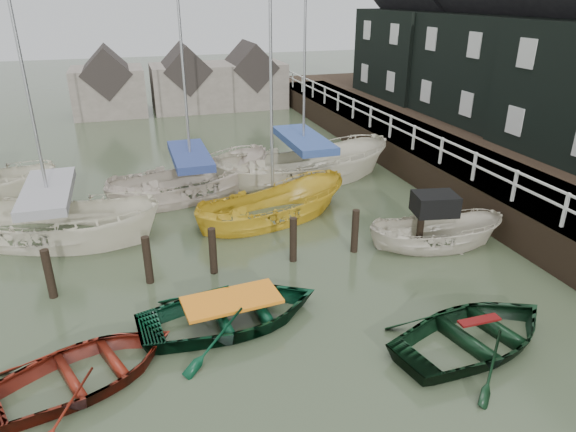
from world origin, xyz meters
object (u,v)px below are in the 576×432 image
object	(u,v)px
sailboat_b	(193,193)
rowboat_green	(233,323)
rowboat_red	(85,382)
sailboat_c	(273,218)
rowboat_dkgreen	(475,345)
sailboat_d	(303,178)
motorboat	(433,244)
sailboat_a	(56,237)

from	to	relation	value
sailboat_b	rowboat_green	bearing A→B (deg)	160.17
rowboat_red	sailboat_c	xyz separation A→B (m)	(6.05, 6.99, 0.02)
rowboat_dkgreen	sailboat_b	xyz separation A→B (m)	(-4.83, 11.64, 0.06)
sailboat_d	rowboat_dkgreen	bearing A→B (deg)	179.66
rowboat_green	sailboat_c	size ratio (longest dim) A/B	0.39
rowboat_green	sailboat_b	bearing A→B (deg)	-6.94
sailboat_d	motorboat	bearing A→B (deg)	-166.16
rowboat_green	rowboat_dkgreen	world-z (taller)	rowboat_green
motorboat	sailboat_c	bearing A→B (deg)	60.03
rowboat_red	motorboat	size ratio (longest dim) A/B	0.89
sailboat_c	sailboat_d	distance (m)	4.32
sailboat_b	sailboat_c	xyz separation A→B (m)	(2.40, -3.27, -0.04)
rowboat_red	rowboat_green	distance (m)	3.54
rowboat_red	sailboat_a	xyz separation A→B (m)	(-1.20, 7.50, 0.06)
sailboat_d	sailboat_b	bearing A→B (deg)	93.39
rowboat_red	rowboat_green	world-z (taller)	rowboat_green
sailboat_d	sailboat_c	bearing A→B (deg)	145.82
rowboat_dkgreen	sailboat_d	world-z (taller)	sailboat_d
motorboat	sailboat_d	xyz separation A→B (m)	(-1.87, 7.30, -0.04)
motorboat	sailboat_a	world-z (taller)	sailboat_a
rowboat_red	rowboat_green	xyz separation A→B (m)	(3.35, 1.12, 0.00)
rowboat_red	sailboat_a	world-z (taller)	sailboat_a
sailboat_d	rowboat_red	bearing A→B (deg)	140.89
motorboat	rowboat_dkgreen	bearing A→B (deg)	169.61
motorboat	sailboat_d	size ratio (longest dim) A/B	0.34
rowboat_dkgreen	motorboat	world-z (taller)	motorboat
rowboat_dkgreen	sailboat_b	distance (m)	12.60
rowboat_red	rowboat_green	size ratio (longest dim) A/B	0.89
sailboat_a	sailboat_d	size ratio (longest dim) A/B	0.82
rowboat_dkgreen	sailboat_a	distance (m)	13.15
rowboat_dkgreen	rowboat_red	bearing A→B (deg)	68.71
sailboat_b	sailboat_d	distance (m)	4.81
rowboat_red	sailboat_b	bearing A→B (deg)	-41.34
motorboat	sailboat_a	size ratio (longest dim) A/B	0.41
rowboat_dkgreen	sailboat_c	xyz separation A→B (m)	(-2.43, 8.38, 0.02)
rowboat_red	sailboat_a	distance (m)	7.60
rowboat_dkgreen	sailboat_a	size ratio (longest dim) A/B	0.39
rowboat_red	sailboat_d	world-z (taller)	sailboat_d
motorboat	sailboat_d	bearing A→B (deg)	25.40
motorboat	sailboat_d	distance (m)	7.54
rowboat_dkgreen	motorboat	xyz separation A→B (m)	(1.83, 4.67, 0.10)
sailboat_b	sailboat_c	world-z (taller)	sailboat_b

